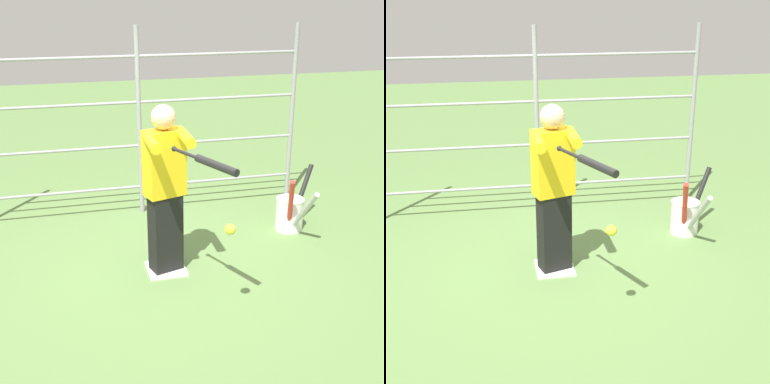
{
  "view_description": "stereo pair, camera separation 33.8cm",
  "coord_description": "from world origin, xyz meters",
  "views": [
    {
      "loc": [
        0.94,
        4.89,
        2.81
      ],
      "look_at": [
        -0.18,
        0.41,
        1.02
      ],
      "focal_mm": 50.0,
      "sensor_mm": 36.0,
      "label": 1
    },
    {
      "loc": [
        0.61,
        4.96,
        2.81
      ],
      "look_at": [
        -0.18,
        0.41,
        1.02
      ],
      "focal_mm": 50.0,
      "sensor_mm": 36.0,
      "label": 2
    }
  ],
  "objects": [
    {
      "name": "softball_in_flight",
      "position": [
        -0.36,
        1.01,
        0.89
      ],
      "size": [
        0.1,
        0.1,
        0.1
      ],
      "color": "yellow"
    },
    {
      "name": "bat_bucket",
      "position": [
        -1.67,
        -0.6,
        0.23
      ],
      "size": [
        0.64,
        0.98,
        0.78
      ],
      "color": "white",
      "rests_on": "ground"
    },
    {
      "name": "fence_backstop",
      "position": [
        0.0,
        -1.6,
        1.19
      ],
      "size": [
        4.17,
        0.06,
        2.38
      ],
      "color": "#939399",
      "rests_on": "ground"
    },
    {
      "name": "batter",
      "position": [
        0.0,
        0.02,
        0.95
      ],
      "size": [
        0.44,
        0.68,
        1.76
      ],
      "color": "black",
      "rests_on": "ground"
    },
    {
      "name": "ground_plane",
      "position": [
        0.0,
        0.0,
        0.0
      ],
      "size": [
        24.0,
        24.0,
        0.0
      ],
      "primitive_type": "plane",
      "color": "#608447"
    },
    {
      "name": "baseball_bat_swinging",
      "position": [
        -0.21,
        0.91,
        1.46
      ],
      "size": [
        0.4,
        0.76,
        0.07
      ],
      "color": "black"
    },
    {
      "name": "home_plate",
      "position": [
        0.0,
        0.0,
        0.01
      ],
      "size": [
        0.4,
        0.4,
        0.02
      ],
      "color": "white",
      "rests_on": "ground"
    }
  ]
}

